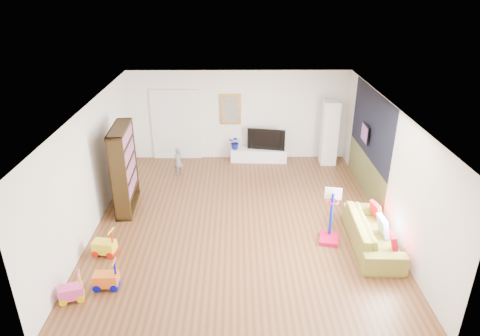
{
  "coord_description": "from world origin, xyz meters",
  "views": [
    {
      "loc": [
        -0.09,
        -8.53,
        5.22
      ],
      "look_at": [
        0.0,
        0.4,
        1.15
      ],
      "focal_mm": 32.0,
      "sensor_mm": 36.0,
      "label": 1
    }
  ],
  "objects_px": {
    "sofa": "(373,233)",
    "basketball_hoop": "(331,217)",
    "bookshelf": "(124,169)",
    "media_console": "(259,155)"
  },
  "relations": [
    {
      "from": "bookshelf",
      "to": "basketball_hoop",
      "type": "xyz_separation_m",
      "value": [
        4.63,
        -1.51,
        -0.44
      ]
    },
    {
      "from": "media_console",
      "to": "basketball_hoop",
      "type": "relative_size",
      "value": 1.42
    },
    {
      "from": "bookshelf",
      "to": "basketball_hoop",
      "type": "distance_m",
      "value": 4.89
    },
    {
      "from": "bookshelf",
      "to": "sofa",
      "type": "xyz_separation_m",
      "value": [
        5.48,
        -1.7,
        -0.72
      ]
    },
    {
      "from": "media_console",
      "to": "basketball_hoop",
      "type": "distance_m",
      "value": 4.5
    },
    {
      "from": "media_console",
      "to": "bookshelf",
      "type": "bearing_deg",
      "value": -137.02
    },
    {
      "from": "sofa",
      "to": "basketball_hoop",
      "type": "distance_m",
      "value": 0.91
    },
    {
      "from": "sofa",
      "to": "basketball_hoop",
      "type": "height_order",
      "value": "basketball_hoop"
    },
    {
      "from": "media_console",
      "to": "bookshelf",
      "type": "distance_m",
      "value": 4.43
    },
    {
      "from": "media_console",
      "to": "sofa",
      "type": "bearing_deg",
      "value": -61.38
    }
  ]
}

